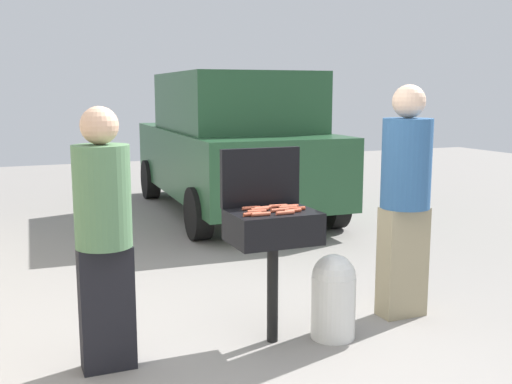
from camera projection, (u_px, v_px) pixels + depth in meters
ground_plane at (264, 360)px, 4.06m from camera, size 24.00×24.00×0.00m
bbq_grill at (273, 232)px, 4.24m from camera, size 0.60×0.44×0.95m
grill_lid_open at (261, 177)px, 4.38m from camera, size 0.60×0.05×0.42m
hot_dog_0 at (260, 210)px, 4.21m from camera, size 0.13×0.03×0.03m
hot_dog_1 at (280, 210)px, 4.19m from camera, size 0.13×0.03×0.03m
hot_dog_2 at (289, 206)px, 4.33m from camera, size 0.13×0.04×0.03m
hot_dog_3 at (285, 213)px, 4.10m from camera, size 0.13×0.03×0.03m
hot_dog_4 at (293, 211)px, 4.17m from camera, size 0.13×0.04×0.03m
hot_dog_5 at (278, 206)px, 4.34m from camera, size 0.13×0.04×0.03m
hot_dog_6 at (296, 209)px, 4.24m from camera, size 0.13×0.03×0.03m
hot_dog_7 at (251, 208)px, 4.26m from camera, size 0.13×0.04×0.03m
hot_dog_8 at (262, 208)px, 4.26m from camera, size 0.13×0.03×0.03m
hot_dog_9 at (261, 214)px, 4.05m from camera, size 0.13×0.03×0.03m
hot_dog_10 at (288, 207)px, 4.29m from camera, size 0.13×0.04×0.03m
hot_dog_11 at (257, 212)px, 4.14m from camera, size 0.13×0.04×0.03m
hot_dog_12 at (252, 214)px, 4.06m from camera, size 0.13×0.04×0.03m
propane_tank at (333, 295)px, 4.39m from camera, size 0.32×0.32×0.62m
person_left at (104, 230)px, 3.80m from camera, size 0.35×0.35×1.68m
person_right at (405, 193)px, 4.72m from camera, size 0.38×0.38×1.82m
parked_minivan at (232, 143)px, 8.87m from camera, size 2.18×4.47×2.02m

